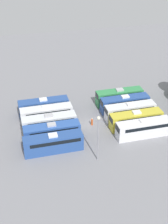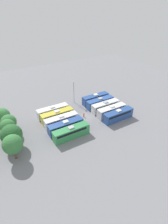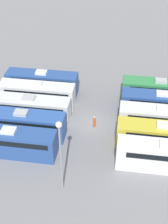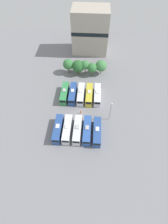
# 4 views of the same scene
# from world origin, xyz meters

# --- Properties ---
(ground_plane) EXTENTS (128.20, 128.20, 0.00)m
(ground_plane) POSITION_xyz_m (0.00, 0.00, 0.00)
(ground_plane) COLOR gray
(bus_0) EXTENTS (2.56, 10.57, 3.56)m
(bus_0) POSITION_xyz_m (-6.57, -8.39, 1.76)
(bus_0) COLOR #284C93
(bus_0) RESTS_ON ground_plane
(bus_1) EXTENTS (2.56, 10.57, 3.56)m
(bus_1) POSITION_xyz_m (-3.35, -8.27, 1.76)
(bus_1) COLOR silver
(bus_1) RESTS_ON ground_plane
(bus_2) EXTENTS (2.56, 10.57, 3.56)m
(bus_2) POSITION_xyz_m (0.11, -8.27, 1.76)
(bus_2) COLOR silver
(bus_2) RESTS_ON ground_plane
(bus_3) EXTENTS (2.56, 10.57, 3.56)m
(bus_3) POSITION_xyz_m (3.36, -8.28, 1.76)
(bus_3) COLOR #2D56A8
(bus_3) RESTS_ON ground_plane
(bus_4) EXTENTS (2.56, 10.57, 3.56)m
(bus_4) POSITION_xyz_m (6.76, -8.62, 1.76)
(bus_4) COLOR #284C93
(bus_4) RESTS_ON ground_plane
(bus_5) EXTENTS (2.56, 10.57, 3.56)m
(bus_5) POSITION_xyz_m (-6.70, 8.74, 1.76)
(bus_5) COLOR #338C4C
(bus_5) RESTS_ON ground_plane
(bus_6) EXTENTS (2.56, 10.57, 3.56)m
(bus_6) POSITION_xyz_m (-3.41, 8.78, 1.76)
(bus_6) COLOR #284C93
(bus_6) RESTS_ON ground_plane
(bus_7) EXTENTS (2.56, 10.57, 3.56)m
(bus_7) POSITION_xyz_m (-0.07, 8.68, 1.76)
(bus_7) COLOR silver
(bus_7) RESTS_ON ground_plane
(bus_8) EXTENTS (2.56, 10.57, 3.56)m
(bus_8) POSITION_xyz_m (3.24, 8.59, 1.76)
(bus_8) COLOR gold
(bus_8) RESTS_ON ground_plane
(bus_9) EXTENTS (2.56, 10.57, 3.56)m
(bus_9) POSITION_xyz_m (6.51, 8.76, 1.76)
(bus_9) COLOR silver
(bus_9) RESTS_ON ground_plane
(worker_person) EXTENTS (0.36, 0.36, 1.61)m
(worker_person) POSITION_xyz_m (0.47, 0.28, 0.74)
(worker_person) COLOR #CC4C19
(worker_person) RESTS_ON ground_plane
(light_pole) EXTENTS (0.60, 0.60, 8.79)m
(light_pole) POSITION_xyz_m (11.08, -1.74, 5.86)
(light_pole) COLOR gray
(light_pole) RESTS_ON ground_plane
(tree_0) EXTENTS (4.73, 4.73, 6.89)m
(tree_0) POSITION_xyz_m (-6.91, 23.95, 4.50)
(tree_0) COLOR brown
(tree_0) RESTS_ON ground_plane
(tree_1) EXTENTS (5.46, 5.46, 6.77)m
(tree_1) POSITION_xyz_m (-2.47, 23.40, 4.03)
(tree_1) COLOR brown
(tree_1) RESTS_ON ground_plane
(tree_2) EXTENTS (3.96, 3.96, 6.75)m
(tree_2) POSITION_xyz_m (0.63, 23.64, 4.74)
(tree_2) COLOR brown
(tree_2) RESTS_ON ground_plane
(tree_3) EXTENTS (4.33, 4.33, 6.18)m
(tree_3) POSITION_xyz_m (3.79, 22.89, 4.01)
(tree_3) COLOR brown
(tree_3) RESTS_ON ground_plane
(tree_4) EXTENTS (5.01, 5.01, 6.80)m
(tree_4) POSITION_xyz_m (7.66, 24.12, 4.29)
(tree_4) COLOR brown
(tree_4) RESTS_ON ground_plane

